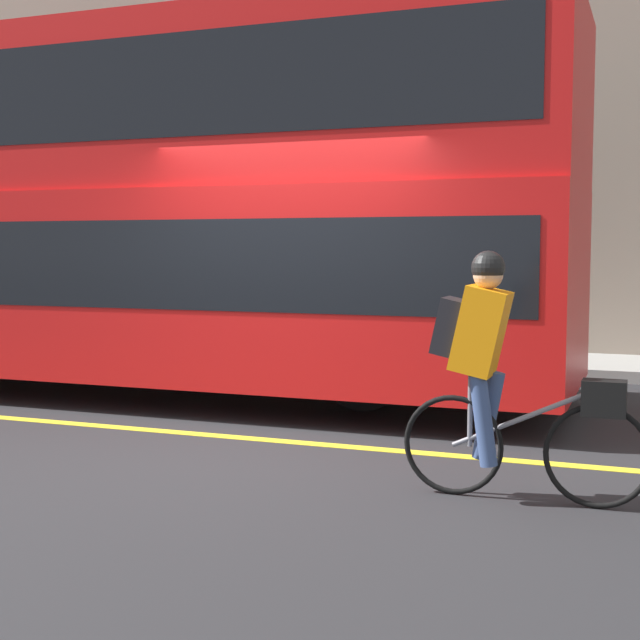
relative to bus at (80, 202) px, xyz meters
The scene contains 7 objects.
ground_plane 4.10m from the bus, 33.07° to the right, with size 80.00×80.00×0.00m, color #232326.
road_center_line 3.98m from the bus, 29.35° to the right, with size 50.00×0.14×0.01m, color yellow.
sidewalk_curb 4.98m from the bus, 49.60° to the left, with size 60.00×1.73×0.15m.
building_facade 5.73m from the bus, 56.64° to the left, with size 60.00×0.30×8.20m.
bus is the anchor object (origin of this frame).
cyclist_on_bike 5.87m from the bus, 28.18° to the right, with size 1.54×0.32×1.58m.
trash_bin 3.97m from the bus, 113.57° to the left, with size 0.56×0.56×0.97m.
Camera 1 is at (3.03, -6.38, 1.60)m, focal length 50.00 mm.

